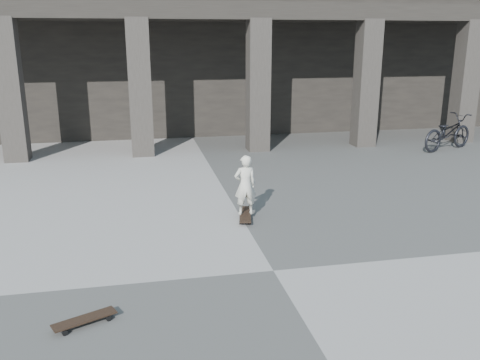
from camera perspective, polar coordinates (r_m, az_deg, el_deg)
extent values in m
plane|color=#4A4A48|center=(7.91, 3.77, -10.12)|extent=(90.00, 90.00, 0.00)
cube|color=black|center=(20.95, -6.50, 14.40)|extent=(28.00, 6.00, 6.00)
cube|color=black|center=(16.59, -5.15, 18.27)|extent=(28.00, 2.80, 0.50)
cube|color=#302D28|center=(15.80, -24.38, 9.10)|extent=(0.65, 0.65, 4.00)
cube|color=#302D28|center=(15.42, -11.17, 10.05)|extent=(0.65, 0.65, 4.00)
cube|color=#302D28|center=(15.86, 2.04, 10.48)|extent=(0.65, 0.65, 4.00)
cube|color=#302D28|center=(17.06, 13.99, 10.40)|extent=(0.65, 0.65, 4.00)
cube|color=#302D28|center=(18.86, 24.00, 10.00)|extent=(0.65, 0.65, 4.00)
cube|color=black|center=(10.02, 0.57, -3.87)|extent=(0.41, 0.98, 0.02)
cube|color=#B2B2B7|center=(10.34, 0.55, -3.46)|extent=(0.20, 0.09, 0.03)
cube|color=#B2B2B7|center=(9.72, 0.60, -4.75)|extent=(0.20, 0.09, 0.03)
cylinder|color=black|center=(10.35, 0.00, -3.51)|extent=(0.04, 0.07, 0.07)
cylinder|color=black|center=(10.35, 1.10, -3.51)|extent=(0.04, 0.07, 0.07)
cylinder|color=black|center=(9.72, 0.01, -4.81)|extent=(0.04, 0.07, 0.07)
cylinder|color=black|center=(9.72, 1.19, -4.81)|extent=(0.04, 0.07, 0.07)
cube|color=black|center=(6.79, -17.06, -14.68)|extent=(0.80, 0.51, 0.02)
cube|color=#B2B2B7|center=(6.89, -14.82, -14.43)|extent=(0.12, 0.18, 0.03)
cube|color=#B2B2B7|center=(6.75, -19.30, -15.51)|extent=(0.12, 0.18, 0.03)
cylinder|color=black|center=(6.96, -15.09, -14.18)|extent=(0.07, 0.06, 0.07)
cylinder|color=black|center=(6.82, -14.52, -14.82)|extent=(0.07, 0.06, 0.07)
cylinder|color=black|center=(6.83, -19.53, -15.24)|extent=(0.07, 0.06, 0.07)
cylinder|color=black|center=(6.68, -19.06, -15.93)|extent=(0.07, 0.06, 0.07)
imported|color=beige|center=(9.83, 0.58, -0.56)|extent=(0.44, 0.30, 1.18)
imported|color=black|center=(17.33, 22.29, 4.98)|extent=(2.28, 1.48, 1.13)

